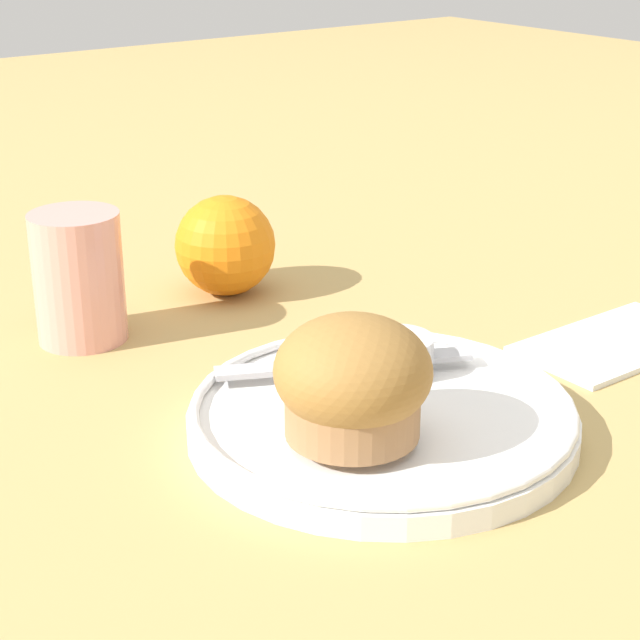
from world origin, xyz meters
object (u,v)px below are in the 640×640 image
at_px(orange_fruit, 225,246).
at_px(juice_glass, 79,277).
at_px(butter_knife, 345,363).
at_px(muffin, 353,381).

relative_size(orange_fruit, juice_glass, 0.85).
distance_m(butter_knife, juice_glass, 0.20).
height_order(butter_knife, juice_glass, juice_glass).
bearing_deg(juice_glass, butter_knife, -63.42).
distance_m(muffin, butter_knife, 0.09).
height_order(muffin, juice_glass, juice_glass).
relative_size(muffin, butter_knife, 0.56).
distance_m(orange_fruit, juice_glass, 0.13).
xyz_separation_m(butter_knife, juice_glass, (-0.09, 0.18, 0.02)).
distance_m(muffin, orange_fruit, 0.28).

